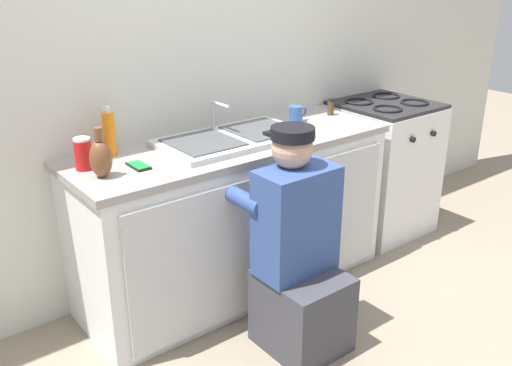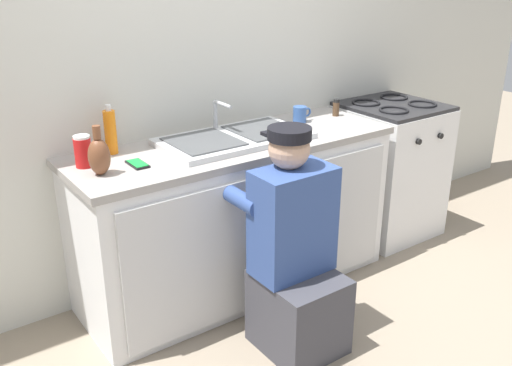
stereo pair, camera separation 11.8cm
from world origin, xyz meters
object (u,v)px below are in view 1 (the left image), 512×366
object	(u,v)px
stove_range	(381,167)
spice_bottle_pepper	(331,107)
plumber_person	(298,260)
soda_cup_red	(83,154)
sink_double_basin	(233,138)
vase_decorative	(101,158)
soap_bottle_orange	(109,133)
cell_phone	(139,166)
coffee_mug	(296,114)

from	to	relation	value
stove_range	spice_bottle_pepper	xyz separation A→B (m)	(-0.45, 0.07, 0.48)
plumber_person	soda_cup_red	bearing A→B (deg)	135.89
sink_double_basin	vase_decorative	world-z (taller)	vase_decorative
soap_bottle_orange	cell_phone	xyz separation A→B (m)	(0.03, -0.24, -0.11)
soap_bottle_orange	soda_cup_red	size ratio (longest dim) A/B	1.64
coffee_mug	soda_cup_red	size ratio (longest dim) A/B	0.83
spice_bottle_pepper	soda_cup_red	world-z (taller)	soda_cup_red
vase_decorative	soda_cup_red	size ratio (longest dim) A/B	1.51
stove_range	plumber_person	distance (m)	1.46
coffee_mug	spice_bottle_pepper	size ratio (longest dim) A/B	1.20
plumber_person	soda_cup_red	xyz separation A→B (m)	(-0.72, 0.70, 0.50)
coffee_mug	vase_decorative	xyz separation A→B (m)	(-1.30, -0.15, 0.04)
plumber_person	soap_bottle_orange	world-z (taller)	soap_bottle_orange
cell_phone	soda_cup_red	bearing A→B (deg)	149.08
soap_bottle_orange	cell_phone	world-z (taller)	soap_bottle_orange
plumber_person	coffee_mug	xyz separation A→B (m)	(0.60, 0.71, 0.47)
plumber_person	vase_decorative	xyz separation A→B (m)	(-0.70, 0.55, 0.51)
cell_phone	sink_double_basin	bearing A→B (deg)	4.76
stove_range	plumber_person	size ratio (longest dim) A/B	0.83
stove_range	vase_decorative	bearing A→B (deg)	-178.18
stove_range	coffee_mug	distance (m)	0.87
spice_bottle_pepper	soap_bottle_orange	size ratio (longest dim) A/B	0.42
sink_double_basin	cell_phone	xyz separation A→B (m)	(-0.58, -0.05, -0.01)
stove_range	cell_phone	bearing A→B (deg)	-178.55
sink_double_basin	soap_bottle_orange	xyz separation A→B (m)	(-0.61, 0.19, 0.09)
soda_cup_red	cell_phone	bearing A→B (deg)	-30.92
soap_bottle_orange	vase_decorative	bearing A→B (deg)	-122.05
spice_bottle_pepper	coffee_mug	bearing A→B (deg)	176.13
plumber_person	vase_decorative	size ratio (longest dim) A/B	4.80
sink_double_basin	spice_bottle_pepper	bearing A→B (deg)	4.87
plumber_person	spice_bottle_pepper	size ratio (longest dim) A/B	10.52
plumber_person	vase_decorative	world-z (taller)	vase_decorative
coffee_mug	spice_bottle_pepper	bearing A→B (deg)	-3.87
coffee_mug	spice_bottle_pepper	xyz separation A→B (m)	(0.27, -0.02, 0.00)
coffee_mug	soap_bottle_orange	xyz separation A→B (m)	(-1.14, 0.10, 0.07)
soda_cup_red	plumber_person	bearing A→B (deg)	-44.11
vase_decorative	cell_phone	bearing A→B (deg)	5.50
soap_bottle_orange	soda_cup_red	world-z (taller)	soap_bottle_orange
plumber_person	stove_range	bearing A→B (deg)	25.07
plumber_person	soda_cup_red	size ratio (longest dim) A/B	7.26
spice_bottle_pepper	soda_cup_red	size ratio (longest dim) A/B	0.69
soda_cup_red	stove_range	bearing A→B (deg)	-2.26
plumber_person	vase_decorative	bearing A→B (deg)	141.50
coffee_mug	cell_phone	bearing A→B (deg)	-173.07
spice_bottle_pepper	cell_phone	size ratio (longest dim) A/B	0.75
sink_double_basin	cell_phone	size ratio (longest dim) A/B	5.71
sink_double_basin	soda_cup_red	distance (m)	0.80
stove_range	soap_bottle_orange	xyz separation A→B (m)	(-1.86, 0.19, 0.54)
coffee_mug	vase_decorative	distance (m)	1.31
cell_phone	vase_decorative	bearing A→B (deg)	-174.50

